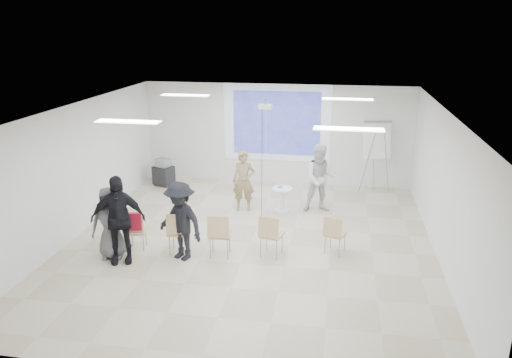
% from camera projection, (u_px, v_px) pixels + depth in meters
% --- Properties ---
extents(floor, '(8.00, 9.00, 0.10)m').
position_uv_depth(floor, '(250.00, 245.00, 11.17)').
color(floor, beige).
rests_on(floor, ground).
extents(ceiling, '(8.00, 9.00, 0.10)m').
position_uv_depth(ceiling, '(249.00, 107.00, 10.23)').
color(ceiling, white).
rests_on(ceiling, wall_back).
extents(wall_back, '(8.00, 0.10, 3.00)m').
position_uv_depth(wall_back, '(277.00, 134.00, 14.98)').
color(wall_back, silver).
rests_on(wall_back, floor).
extents(wall_left, '(0.10, 9.00, 3.00)m').
position_uv_depth(wall_left, '(75.00, 170.00, 11.34)').
color(wall_left, silver).
rests_on(wall_left, floor).
extents(wall_right, '(0.10, 9.00, 3.00)m').
position_uv_depth(wall_right, '(447.00, 189.00, 10.05)').
color(wall_right, silver).
rests_on(wall_right, floor).
extents(projection_halo, '(3.20, 0.01, 2.30)m').
position_uv_depth(projection_halo, '(277.00, 123.00, 14.81)').
color(projection_halo, silver).
rests_on(projection_halo, wall_back).
extents(projection_image, '(2.60, 0.01, 1.90)m').
position_uv_depth(projection_image, '(277.00, 123.00, 14.80)').
color(projection_image, '#313BA7').
rests_on(projection_image, wall_back).
extents(pedestal_table, '(0.61, 0.61, 0.66)m').
position_uv_depth(pedestal_table, '(282.00, 198.00, 12.90)').
color(pedestal_table, white).
rests_on(pedestal_table, floor).
extents(player_left, '(0.70, 0.51, 1.80)m').
position_uv_depth(player_left, '(244.00, 177.00, 12.84)').
color(player_left, '#95825B').
rests_on(player_left, floor).
extents(player_right, '(1.08, 0.93, 1.97)m').
position_uv_depth(player_right, '(321.00, 175.00, 12.76)').
color(player_right, silver).
rests_on(player_right, floor).
extents(controller_left, '(0.05, 0.13, 0.04)m').
position_uv_depth(controller_left, '(252.00, 164.00, 12.96)').
color(controller_left, white).
rests_on(controller_left, player_left).
extents(controller_right, '(0.07, 0.13, 0.04)m').
position_uv_depth(controller_right, '(315.00, 159.00, 12.92)').
color(controller_right, white).
rests_on(controller_right, player_right).
extents(chair_far_left, '(0.53, 0.54, 0.83)m').
position_uv_depth(chair_far_left, '(126.00, 219.00, 11.17)').
color(chair_far_left, tan).
rests_on(chair_far_left, floor).
extents(chair_left_mid, '(0.44, 0.46, 0.79)m').
position_uv_depth(chair_left_mid, '(136.00, 230.00, 10.68)').
color(chair_left_mid, tan).
rests_on(chair_left_mid, floor).
extents(chair_left_inner, '(0.49, 0.52, 0.94)m').
position_uv_depth(chair_left_inner, '(178.00, 230.00, 10.45)').
color(chair_left_inner, tan).
rests_on(chair_left_inner, floor).
extents(chair_center, '(0.49, 0.52, 0.96)m').
position_uv_depth(chair_center, '(219.00, 232.00, 10.31)').
color(chair_center, tan).
rests_on(chair_center, floor).
extents(chair_right_inner, '(0.52, 0.55, 0.93)m').
position_uv_depth(chair_right_inner, '(270.00, 233.00, 10.33)').
color(chair_right_inner, tan).
rests_on(chair_right_inner, floor).
extents(chair_right_far, '(0.52, 0.54, 0.85)m').
position_uv_depth(chair_right_far, '(334.00, 232.00, 10.47)').
color(chair_right_far, tan).
rests_on(chair_right_far, floor).
extents(red_jacket, '(0.41, 0.16, 0.38)m').
position_uv_depth(red_jacket, '(132.00, 221.00, 10.46)').
color(red_jacket, '#B1152D').
rests_on(red_jacket, chair_left_mid).
extents(laptop, '(0.37, 0.29, 0.03)m').
position_uv_depth(laptop, '(179.00, 230.00, 10.56)').
color(laptop, black).
rests_on(laptop, chair_left_inner).
extents(audience_left, '(1.39, 1.06, 2.12)m').
position_uv_depth(audience_left, '(118.00, 213.00, 9.98)').
color(audience_left, black).
rests_on(audience_left, floor).
extents(audience_mid, '(1.39, 1.13, 1.89)m').
position_uv_depth(audience_mid, '(180.00, 216.00, 10.14)').
color(audience_mid, black).
rests_on(audience_mid, floor).
extents(audience_outer, '(0.95, 0.74, 1.72)m').
position_uv_depth(audience_outer, '(110.00, 219.00, 10.24)').
color(audience_outer, slate).
rests_on(audience_outer, floor).
extents(flipchart_easel, '(0.89, 0.69, 2.10)m').
position_uv_depth(flipchart_easel, '(377.00, 140.00, 13.99)').
color(flipchart_easel, gray).
rests_on(flipchart_easel, floor).
extents(av_cart, '(0.67, 0.61, 0.82)m').
position_uv_depth(av_cart, '(164.00, 173.00, 15.00)').
color(av_cart, black).
rests_on(av_cart, floor).
extents(ceiling_projector, '(0.30, 0.25, 3.00)m').
position_uv_depth(ceiling_projector, '(265.00, 112.00, 11.73)').
color(ceiling_projector, white).
rests_on(ceiling_projector, ceiling).
extents(fluor_panel_nw, '(1.20, 0.30, 0.02)m').
position_uv_depth(fluor_panel_nw, '(185.00, 95.00, 12.46)').
color(fluor_panel_nw, white).
rests_on(fluor_panel_nw, ceiling).
extents(fluor_panel_ne, '(1.20, 0.30, 0.02)m').
position_uv_depth(fluor_panel_ne, '(347.00, 99.00, 11.82)').
color(fluor_panel_ne, white).
rests_on(fluor_panel_ne, ceiling).
extents(fluor_panel_sw, '(1.20, 0.30, 0.02)m').
position_uv_depth(fluor_panel_sw, '(128.00, 122.00, 9.16)').
color(fluor_panel_sw, white).
rests_on(fluor_panel_sw, ceiling).
extents(fluor_panel_se, '(1.20, 0.30, 0.02)m').
position_uv_depth(fluor_panel_se, '(349.00, 129.00, 8.53)').
color(fluor_panel_se, white).
rests_on(fluor_panel_se, ceiling).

